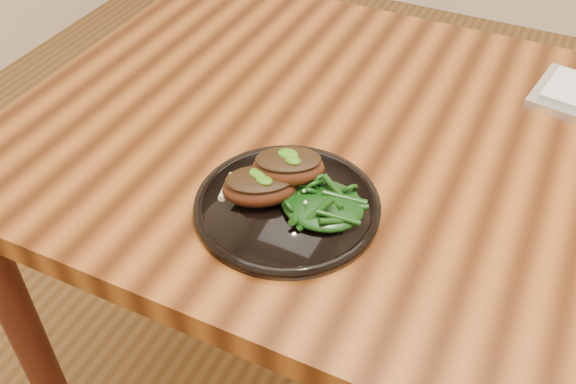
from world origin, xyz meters
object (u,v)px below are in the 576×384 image
object	(u,v)px
plate	(287,206)
lamb_chop_front	(260,186)
desk	(528,227)
greens_heap	(323,201)

from	to	relation	value
plate	lamb_chop_front	world-z (taller)	lamb_chop_front
lamb_chop_front	desk	bearing A→B (deg)	32.15
greens_heap	lamb_chop_front	bearing A→B (deg)	-171.00
plate	greens_heap	size ratio (longest dim) A/B	2.26
plate	lamb_chop_front	size ratio (longest dim) A/B	2.08
lamb_chop_front	greens_heap	bearing A→B (deg)	9.00
desk	plate	size ratio (longest dim) A/B	6.59
desk	greens_heap	world-z (taller)	greens_heap
desk	plate	bearing A→B (deg)	-146.02
lamb_chop_front	greens_heap	size ratio (longest dim) A/B	1.09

